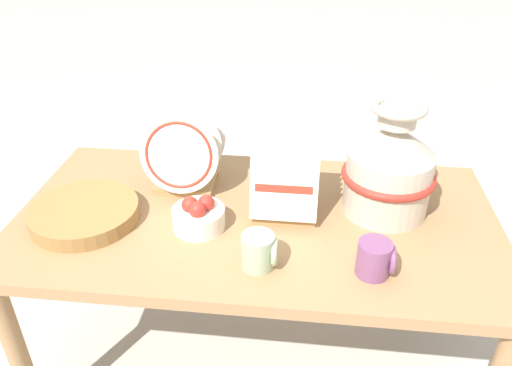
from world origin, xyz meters
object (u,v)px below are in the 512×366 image
at_px(dish_rack_square_plates, 285,188).
at_px(wicker_charger_stack, 85,213).
at_px(fruit_bowl, 199,216).
at_px(mug_sage_glaze, 260,251).
at_px(mug_plum_glaze, 376,258).
at_px(dish_rack_round_plates, 184,158).
at_px(ceramic_vase, 390,167).

relative_size(dish_rack_square_plates, wicker_charger_stack, 0.68).
bearing_deg(fruit_bowl, mug_sage_glaze, -37.63).
relative_size(mug_sage_glaze, mug_plum_glaze, 1.00).
bearing_deg(dish_rack_round_plates, mug_sage_glaze, -51.98).
height_order(dish_rack_round_plates, wicker_charger_stack, dish_rack_round_plates).
distance_m(ceramic_vase, dish_rack_round_plates, 0.61).
bearing_deg(ceramic_vase, fruit_bowl, -164.07).
height_order(dish_rack_square_plates, fruit_bowl, dish_rack_square_plates).
distance_m(mug_sage_glaze, mug_plum_glaze, 0.28).
relative_size(mug_sage_glaze, fruit_bowl, 0.63).
bearing_deg(dish_rack_square_plates, mug_plum_glaze, -45.67).
bearing_deg(wicker_charger_stack, dish_rack_square_plates, 10.63).
xyz_separation_m(dish_rack_square_plates, mug_sage_glaze, (-0.05, -0.25, -0.04)).
xyz_separation_m(ceramic_vase, dish_rack_round_plates, (-0.60, 0.05, -0.04)).
xyz_separation_m(mug_plum_glaze, fruit_bowl, (-0.47, 0.14, -0.01)).
bearing_deg(ceramic_vase, mug_plum_glaze, -100.37).
bearing_deg(mug_plum_glaze, wicker_charger_stack, 170.24).
xyz_separation_m(wicker_charger_stack, mug_sage_glaze, (0.51, -0.14, 0.02)).
bearing_deg(ceramic_vase, wicker_charger_stack, -169.94).
xyz_separation_m(ceramic_vase, fruit_bowl, (-0.52, -0.15, -0.10)).
height_order(dish_rack_round_plates, dish_rack_square_plates, dish_rack_round_plates).
distance_m(mug_sage_glaze, fruit_bowl, 0.23).
xyz_separation_m(dish_rack_round_plates, fruit_bowl, (0.09, -0.20, -0.07)).
height_order(ceramic_vase, fruit_bowl, ceramic_vase).
height_order(mug_plum_glaze, fruit_bowl, fruit_bowl).
bearing_deg(dish_rack_square_plates, wicker_charger_stack, -169.37).
distance_m(dish_rack_round_plates, dish_rack_square_plates, 0.33).
bearing_deg(mug_plum_glaze, dish_rack_square_plates, 134.33).
bearing_deg(dish_rack_square_plates, fruit_bowl, -155.99).
bearing_deg(mug_plum_glaze, dish_rack_round_plates, 148.22).
relative_size(wicker_charger_stack, mug_sage_glaze, 3.31).
bearing_deg(mug_sage_glaze, dish_rack_square_plates, 79.42).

